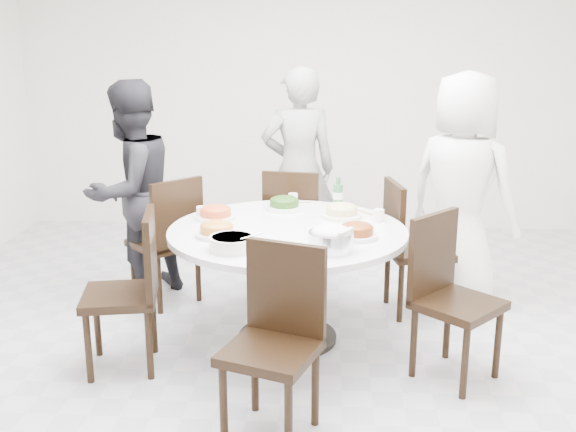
# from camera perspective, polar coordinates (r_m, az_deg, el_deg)

# --- Properties ---
(floor) EXTENTS (6.00, 6.00, 0.01)m
(floor) POSITION_cam_1_polar(r_m,az_deg,el_deg) (4.20, 2.17, -12.23)
(floor) COLOR silver
(floor) RESTS_ON ground
(wall_back) EXTENTS (6.00, 0.01, 2.80)m
(wall_back) POSITION_cam_1_polar(r_m,az_deg,el_deg) (6.74, 2.96, 10.71)
(wall_back) COLOR white
(wall_back) RESTS_ON ground
(dining_table) EXTENTS (1.50, 1.50, 0.75)m
(dining_table) POSITION_cam_1_polar(r_m,az_deg,el_deg) (4.34, -0.04, -5.85)
(dining_table) COLOR white
(dining_table) RESTS_ON floor
(chair_ne) EXTENTS (0.49, 0.49, 0.95)m
(chair_ne) POSITION_cam_1_polar(r_m,az_deg,el_deg) (4.82, 11.00, -2.66)
(chair_ne) COLOR black
(chair_ne) RESTS_ON floor
(chair_n) EXTENTS (0.47, 0.47, 0.95)m
(chair_n) POSITION_cam_1_polar(r_m,az_deg,el_deg) (5.23, 0.56, -0.94)
(chair_n) COLOR black
(chair_n) RESTS_ON floor
(chair_nw) EXTENTS (0.59, 0.59, 0.95)m
(chair_nw) POSITION_cam_1_polar(r_m,az_deg,el_deg) (5.00, -10.45, -1.98)
(chair_nw) COLOR black
(chair_nw) RESTS_ON floor
(chair_sw) EXTENTS (0.49, 0.49, 0.95)m
(chair_sw) POSITION_cam_1_polar(r_m,az_deg,el_deg) (4.07, -14.09, -6.30)
(chair_sw) COLOR black
(chair_sw) RESTS_ON floor
(chair_s) EXTENTS (0.54, 0.54, 0.95)m
(chair_s) POSITION_cam_1_polar(r_m,az_deg,el_deg) (3.30, -1.52, -11.05)
(chair_s) COLOR black
(chair_s) RESTS_ON floor
(chair_se) EXTENTS (0.59, 0.59, 0.95)m
(chair_se) POSITION_cam_1_polar(r_m,az_deg,el_deg) (3.95, 14.24, -6.96)
(chair_se) COLOR black
(chair_se) RESTS_ON floor
(diner_right) EXTENTS (0.98, 0.92, 1.69)m
(diner_right) POSITION_cam_1_polar(r_m,az_deg,el_deg) (4.95, 14.48, 2.04)
(diner_right) COLOR white
(diner_right) RESTS_ON floor
(diner_middle) EXTENTS (0.67, 0.49, 1.68)m
(diner_middle) POSITION_cam_1_polar(r_m,az_deg,el_deg) (5.57, 0.89, 3.94)
(diner_middle) COLOR black
(diner_middle) RESTS_ON floor
(diner_left) EXTENTS (0.93, 0.99, 1.62)m
(diner_left) POSITION_cam_1_polar(r_m,az_deg,el_deg) (5.05, -13.15, 1.99)
(diner_left) COLOR black
(diner_left) RESTS_ON floor
(dish_greens) EXTENTS (0.26, 0.26, 0.07)m
(dish_greens) POSITION_cam_1_polar(r_m,az_deg,el_deg) (4.67, -0.33, 0.96)
(dish_greens) COLOR white
(dish_greens) RESTS_ON dining_table
(dish_pale) EXTENTS (0.27, 0.27, 0.07)m
(dish_pale) POSITION_cam_1_polar(r_m,az_deg,el_deg) (4.48, 4.55, 0.34)
(dish_pale) COLOR white
(dish_pale) RESTS_ON dining_table
(dish_orange) EXTENTS (0.26, 0.26, 0.07)m
(dish_orange) POSITION_cam_1_polar(r_m,az_deg,el_deg) (4.45, -6.14, 0.18)
(dish_orange) COLOR white
(dish_orange) RESTS_ON dining_table
(dish_redbrown) EXTENTS (0.26, 0.26, 0.06)m
(dish_redbrown) POSITION_cam_1_polar(r_m,az_deg,el_deg) (4.05, 5.84, -1.41)
(dish_redbrown) COLOR white
(dish_redbrown) RESTS_ON dining_table
(dish_tofu) EXTENTS (0.26, 0.26, 0.07)m
(dish_tofu) POSITION_cam_1_polar(r_m,az_deg,el_deg) (4.08, -6.05, -1.25)
(dish_tofu) COLOR white
(dish_tofu) RESTS_ON dining_table
(rice_bowl) EXTENTS (0.26, 0.26, 0.11)m
(rice_bowl) POSITION_cam_1_polar(r_m,az_deg,el_deg) (3.79, 3.64, -2.15)
(rice_bowl) COLOR silver
(rice_bowl) RESTS_ON dining_table
(soup_bowl) EXTENTS (0.26, 0.26, 0.08)m
(soup_bowl) POSITION_cam_1_polar(r_m,az_deg,el_deg) (3.81, -4.75, -2.31)
(soup_bowl) COLOR white
(soup_bowl) RESTS_ON dining_table
(beverage_bottle) EXTENTS (0.07, 0.07, 0.23)m
(beverage_bottle) POSITION_cam_1_polar(r_m,az_deg,el_deg) (4.66, 4.26, 1.93)
(beverage_bottle) COLOR #2B6B3A
(beverage_bottle) RESTS_ON dining_table
(tea_cups) EXTENTS (0.07, 0.07, 0.08)m
(tea_cups) POSITION_cam_1_polar(r_m,az_deg,el_deg) (4.79, 0.24, 1.41)
(tea_cups) COLOR white
(tea_cups) RESTS_ON dining_table
(chopsticks) EXTENTS (0.24, 0.04, 0.01)m
(chopsticks) POSITION_cam_1_polar(r_m,az_deg,el_deg) (4.87, 0.03, 1.24)
(chopsticks) COLOR tan
(chopsticks) RESTS_ON dining_table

